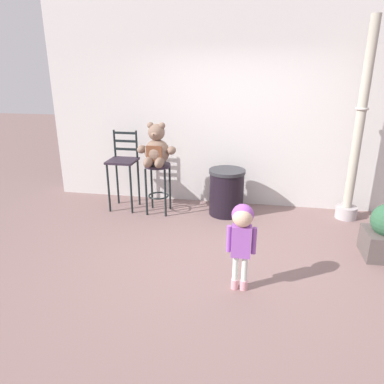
{
  "coord_description": "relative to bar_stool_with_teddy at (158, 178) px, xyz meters",
  "views": [
    {
      "loc": [
        0.33,
        -3.82,
        2.16
      ],
      "look_at": [
        -0.44,
        0.39,
        0.66
      ],
      "focal_mm": 33.53,
      "sensor_mm": 36.0,
      "label": 1
    }
  ],
  "objects": [
    {
      "name": "ground_plane",
      "position": [
        1.12,
        -1.22,
        -0.55
      ],
      "size": [
        24.0,
        24.0,
        0.0
      ],
      "primitive_type": "plane",
      "color": "#7C605D"
    },
    {
      "name": "building_wall",
      "position": [
        1.12,
        0.76,
        1.44
      ],
      "size": [
        6.15,
        0.3,
        3.99
      ],
      "primitive_type": "cube",
      "color": "silver",
      "rests_on": "ground_plane"
    },
    {
      "name": "bar_stool_with_teddy",
      "position": [
        0.0,
        0.0,
        0.0
      ],
      "size": [
        0.39,
        0.39,
        0.78
      ],
      "color": "#29202C",
      "rests_on": "ground_plane"
    },
    {
      "name": "teddy_bear",
      "position": [
        -0.0,
        -0.03,
        0.45
      ],
      "size": [
        0.58,
        0.52,
        0.63
      ],
      "color": "#7A6051",
      "rests_on": "bar_stool_with_teddy"
    },
    {
      "name": "child_walking",
      "position": [
        1.36,
        -1.84,
        0.12
      ],
      "size": [
        0.29,
        0.23,
        0.92
      ],
      "rotation": [
        0.0,
        0.0,
        -1.26
      ],
      "color": "pink",
      "rests_on": "ground_plane"
    },
    {
      "name": "trash_bin",
      "position": [
        1.04,
        0.12,
        -0.2
      ],
      "size": [
        0.55,
        0.55,
        0.71
      ],
      "color": "black",
      "rests_on": "ground_plane"
    },
    {
      "name": "lamppost",
      "position": [
        2.83,
        0.28,
        0.55
      ],
      "size": [
        0.31,
        0.31,
        2.79
      ],
      "color": "#ACA3A5",
      "rests_on": "ground_plane"
    },
    {
      "name": "bar_chair_empty",
      "position": [
        -0.58,
        0.1,
        0.16
      ],
      "size": [
        0.43,
        0.43,
        1.23
      ],
      "color": "#29202C",
      "rests_on": "ground_plane"
    }
  ]
}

